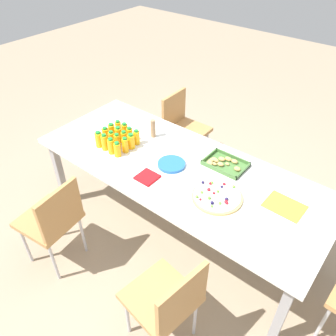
% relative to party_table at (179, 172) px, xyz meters
% --- Properties ---
extents(ground_plane, '(12.00, 12.00, 0.00)m').
position_rel_party_table_xyz_m(ground_plane, '(0.00, 0.00, -0.70)').
color(ground_plane, gray).
extents(party_table, '(2.39, 0.95, 0.75)m').
position_rel_party_table_xyz_m(party_table, '(0.00, 0.00, 0.00)').
color(party_table, silver).
rests_on(party_table, ground_plane).
extents(chair_near_right, '(0.45, 0.45, 0.83)m').
position_rel_party_table_xyz_m(chair_near_right, '(0.56, -0.82, -0.20)').
color(chair_near_right, '#B7844C').
rests_on(chair_near_right, ground_plane).
extents(chair_near_left, '(0.45, 0.45, 0.83)m').
position_rel_party_table_xyz_m(chair_near_left, '(-0.54, -0.85, -0.20)').
color(chair_near_left, '#B7844C').
rests_on(chair_near_left, ground_plane).
extents(chair_far_left, '(0.41, 0.41, 0.83)m').
position_rel_party_table_xyz_m(chair_far_left, '(-0.60, 0.85, -0.20)').
color(chair_far_left, '#B7844C').
rests_on(chair_far_left, ground_plane).
extents(juice_bottle_0, '(0.06, 0.06, 0.14)m').
position_rel_party_table_xyz_m(juice_bottle_0, '(-0.69, -0.21, 0.13)').
color(juice_bottle_0, '#FAAD14').
rests_on(juice_bottle_0, party_table).
extents(juice_bottle_1, '(0.06, 0.06, 0.15)m').
position_rel_party_table_xyz_m(juice_bottle_1, '(-0.62, -0.21, 0.13)').
color(juice_bottle_1, '#F9AC14').
rests_on(juice_bottle_1, party_table).
extents(juice_bottle_2, '(0.06, 0.06, 0.14)m').
position_rel_party_table_xyz_m(juice_bottle_2, '(-0.54, -0.21, 0.13)').
color(juice_bottle_2, '#FAAD14').
rests_on(juice_bottle_2, party_table).
extents(juice_bottle_3, '(0.06, 0.06, 0.13)m').
position_rel_party_table_xyz_m(juice_bottle_3, '(-0.47, -0.21, 0.12)').
color(juice_bottle_3, '#F9AC14').
rests_on(juice_bottle_3, party_table).
extents(juice_bottle_4, '(0.06, 0.06, 0.14)m').
position_rel_party_table_xyz_m(juice_bottle_4, '(-0.69, -0.13, 0.13)').
color(juice_bottle_4, '#F9AE14').
rests_on(juice_bottle_4, party_table).
extents(juice_bottle_5, '(0.05, 0.05, 0.14)m').
position_rel_party_table_xyz_m(juice_bottle_5, '(-0.61, -0.13, 0.13)').
color(juice_bottle_5, '#FAAD14').
rests_on(juice_bottle_5, party_table).
extents(juice_bottle_6, '(0.05, 0.05, 0.14)m').
position_rel_party_table_xyz_m(juice_bottle_6, '(-0.54, -0.13, 0.13)').
color(juice_bottle_6, '#F8AB14').
rests_on(juice_bottle_6, party_table).
extents(juice_bottle_7, '(0.05, 0.05, 0.14)m').
position_rel_party_table_xyz_m(juice_bottle_7, '(-0.46, -0.12, 0.12)').
color(juice_bottle_7, '#FAAB14').
rests_on(juice_bottle_7, party_table).
extents(juice_bottle_8, '(0.06, 0.06, 0.15)m').
position_rel_party_table_xyz_m(juice_bottle_8, '(-0.69, -0.06, 0.13)').
color(juice_bottle_8, '#F9AE14').
rests_on(juice_bottle_8, party_table).
extents(juice_bottle_9, '(0.06, 0.06, 0.15)m').
position_rel_party_table_xyz_m(juice_bottle_9, '(-0.61, -0.05, 0.13)').
color(juice_bottle_9, '#FAAF14').
rests_on(juice_bottle_9, party_table).
extents(juice_bottle_10, '(0.05, 0.05, 0.13)m').
position_rel_party_table_xyz_m(juice_bottle_10, '(-0.54, -0.06, 0.12)').
color(juice_bottle_10, '#FAAC14').
rests_on(juice_bottle_10, party_table).
extents(juice_bottle_11, '(0.06, 0.06, 0.14)m').
position_rel_party_table_xyz_m(juice_bottle_11, '(-0.46, -0.05, 0.12)').
color(juice_bottle_11, '#FAAE14').
rests_on(juice_bottle_11, party_table).
extents(juice_bottle_12, '(0.05, 0.05, 0.14)m').
position_rel_party_table_xyz_m(juice_bottle_12, '(-0.69, 0.02, 0.12)').
color(juice_bottle_12, '#FAAB14').
rests_on(juice_bottle_12, party_table).
extents(juice_bottle_13, '(0.06, 0.06, 0.14)m').
position_rel_party_table_xyz_m(juice_bottle_13, '(-0.61, 0.03, 0.13)').
color(juice_bottle_13, '#F9AB14').
rests_on(juice_bottle_13, party_table).
extents(juice_bottle_14, '(0.05, 0.05, 0.13)m').
position_rel_party_table_xyz_m(juice_bottle_14, '(-0.55, 0.02, 0.12)').
color(juice_bottle_14, '#FAAE14').
rests_on(juice_bottle_14, party_table).
extents(juice_bottle_15, '(0.05, 0.05, 0.14)m').
position_rel_party_table_xyz_m(juice_bottle_15, '(-0.47, 0.02, 0.12)').
color(juice_bottle_15, '#F9AF14').
rests_on(juice_bottle_15, party_table).
extents(fruit_pizza, '(0.36, 0.36, 0.05)m').
position_rel_party_table_xyz_m(fruit_pizza, '(0.43, -0.12, 0.07)').
color(fruit_pizza, tan).
rests_on(fruit_pizza, party_table).
extents(snack_tray, '(0.32, 0.23, 0.04)m').
position_rel_party_table_xyz_m(snack_tray, '(0.27, 0.24, 0.07)').
color(snack_tray, '#477238').
rests_on(snack_tray, party_table).
extents(plate_stack, '(0.22, 0.22, 0.02)m').
position_rel_party_table_xyz_m(plate_stack, '(-0.05, -0.03, 0.07)').
color(plate_stack, blue).
rests_on(plate_stack, party_table).
extents(napkin_stack, '(0.15, 0.15, 0.02)m').
position_rel_party_table_xyz_m(napkin_stack, '(-0.10, -0.27, 0.07)').
color(napkin_stack, red).
rests_on(napkin_stack, party_table).
extents(cardboard_tube, '(0.04, 0.04, 0.17)m').
position_rel_party_table_xyz_m(cardboard_tube, '(-0.43, 0.19, 0.14)').
color(cardboard_tube, '#9E7A56').
rests_on(cardboard_tube, party_table).
extents(paper_folder, '(0.26, 0.21, 0.01)m').
position_rel_party_table_xyz_m(paper_folder, '(0.83, 0.10, 0.06)').
color(paper_folder, yellow).
rests_on(paper_folder, party_table).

